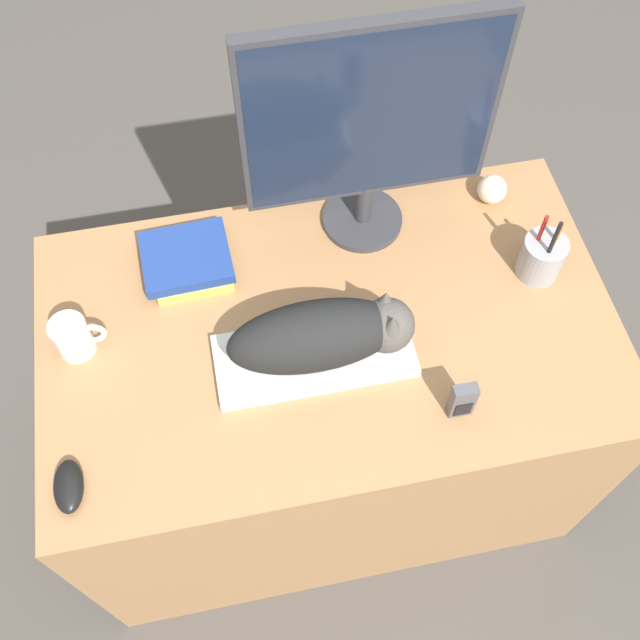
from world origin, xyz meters
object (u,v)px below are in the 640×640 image
monitor (370,124)px  baseball (492,189)px  computer_mouse (69,486)px  keyboard (314,356)px  cat (328,334)px  pen_cup (542,257)px  phone (462,400)px  coffee_mug (74,337)px  book_stack (188,262)px

monitor → baseball: (0.31, 0.01, -0.28)m
baseball → computer_mouse: bearing=-152.3°
keyboard → computer_mouse: 0.53m
cat → pen_cup: size_ratio=1.93×
keyboard → monitor: 0.48m
keyboard → pen_cup: (0.53, 0.12, 0.04)m
cat → phone: size_ratio=3.78×
computer_mouse → coffee_mug: size_ratio=0.98×
cat → coffee_mug: size_ratio=3.49×
keyboard → coffee_mug: bearing=165.6°
phone → computer_mouse: bearing=-179.2°
keyboard → book_stack: 0.36m
coffee_mug → baseball: 0.99m
cat → computer_mouse: (-0.53, -0.18, -0.08)m
keyboard → cat: bearing=-0.0°
monitor → pen_cup: 0.48m
cat → monitor: (0.15, 0.33, 0.22)m
cat → monitor: bearing=65.3°
baseball → phone: size_ratio=0.68×
keyboard → cat: (0.03, -0.00, 0.08)m
pen_cup → computer_mouse: bearing=-163.6°
pen_cup → keyboard: bearing=-167.1°
monitor → phone: bearing=-80.9°
coffee_mug → computer_mouse: bearing=-95.1°
computer_mouse → baseball: bearing=27.7°
cat → book_stack: (-0.25, 0.28, -0.07)m
baseball → cat: bearing=-143.8°
cat → pen_cup: bearing=13.6°
computer_mouse → phone: bearing=0.8°
computer_mouse → coffee_mug: (0.03, 0.30, 0.03)m
computer_mouse → book_stack: 0.54m
pen_cup → phone: (-0.27, -0.29, -0.00)m
keyboard → pen_cup: size_ratio=2.09×
keyboard → pen_cup: 0.54m
book_stack → pen_cup: bearing=-11.7°
coffee_mug → baseball: (0.97, 0.22, -0.01)m
baseball → phone: 0.56m
keyboard → baseball: size_ratio=5.96×
coffee_mug → book_stack: (0.25, 0.16, -0.02)m
cat → monitor: monitor is taller
cat → computer_mouse: 0.57m
cat → phone: bearing=-36.6°
pen_cup → phone: 0.40m
phone → book_stack: size_ratio=0.51×
computer_mouse → phone: phone is taller
coffee_mug → pen_cup: size_ratio=0.55×
monitor → baseball: size_ratio=7.95×
cat → baseball: cat is taller
keyboard → baseball: baseball is taller
keyboard → pen_cup: bearing=12.9°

